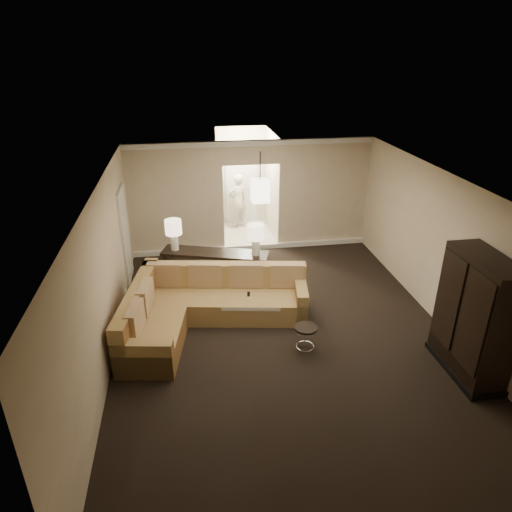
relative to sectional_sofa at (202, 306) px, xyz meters
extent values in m
plane|color=black|center=(1.45, -0.65, -0.38)|extent=(8.00, 8.00, 0.00)
cube|color=#BDAC8F|center=(1.45, 3.35, 1.02)|extent=(6.00, 0.04, 2.80)
cube|color=#BDAC8F|center=(1.45, -4.65, 1.02)|extent=(6.00, 0.04, 2.80)
cube|color=#BDAC8F|center=(-1.55, -0.65, 1.02)|extent=(0.04, 8.00, 2.80)
cube|color=#BDAC8F|center=(4.45, -0.65, 1.02)|extent=(0.04, 8.00, 2.80)
cube|color=white|center=(1.45, -0.65, 2.42)|extent=(6.00, 8.00, 0.02)
cube|color=silver|center=(1.45, 3.30, 2.35)|extent=(6.00, 0.10, 0.12)
cube|color=silver|center=(1.45, 3.30, -0.32)|extent=(6.00, 0.10, 0.12)
cube|color=white|center=(-1.52, 2.15, 0.67)|extent=(0.05, 0.90, 2.10)
cube|color=beige|center=(1.45, 4.35, -0.38)|extent=(1.40, 2.00, 0.01)
cube|color=beige|center=(0.75, 4.35, 1.02)|extent=(0.04, 2.00, 2.80)
cube|color=beige|center=(2.15, 4.35, 1.02)|extent=(0.04, 2.00, 2.80)
cube|color=beige|center=(1.45, 5.35, 1.02)|extent=(1.40, 0.04, 2.80)
cube|color=white|center=(1.45, 5.32, 0.67)|extent=(0.90, 0.05, 2.10)
cube|color=brown|center=(0.44, 0.28, -0.16)|extent=(3.33, 1.49, 0.45)
cube|color=brown|center=(-0.88, -0.75, -0.16)|extent=(1.20, 1.64, 0.45)
cube|color=brown|center=(0.50, 0.63, 0.31)|extent=(3.21, 0.80, 0.49)
cube|color=brown|center=(-1.14, -0.16, 0.31)|extent=(0.69, 2.58, 0.49)
cube|color=brown|center=(1.91, 0.02, -0.05)|extent=(0.37, 0.99, 0.66)
cube|color=brown|center=(-0.99, -1.38, -0.05)|extent=(0.99, 0.37, 0.66)
cube|color=#A58358|center=(-0.67, 0.77, 0.33)|extent=(0.68, 0.28, 0.49)
cube|color=#A58358|center=(0.12, 0.64, 0.33)|extent=(0.68, 0.28, 0.49)
cube|color=#A58358|center=(0.91, 0.50, 0.33)|extent=(0.68, 0.28, 0.49)
cube|color=#A58358|center=(1.70, 0.36, 0.33)|extent=(0.68, 0.28, 0.49)
cube|color=#A58358|center=(-0.99, -0.07, 0.33)|extent=(0.28, 0.66, 0.49)
cube|color=#A58358|center=(-1.12, -0.81, 0.33)|extent=(0.28, 0.66, 0.49)
cube|color=white|center=(0.98, 0.24, -0.20)|extent=(1.14, 1.14, 0.37)
cube|color=white|center=(0.98, 0.24, 0.02)|extent=(1.26, 1.26, 0.07)
cube|color=black|center=(0.92, 0.20, 0.06)|extent=(0.08, 0.18, 0.02)
cube|color=beige|center=(1.17, 0.38, 0.06)|extent=(0.29, 0.36, 0.01)
cube|color=black|center=(0.37, 1.35, 0.46)|extent=(2.30, 1.17, 0.06)
cube|color=black|center=(-0.61, 1.66, 0.03)|extent=(0.22, 0.46, 0.82)
cube|color=black|center=(1.35, 1.04, 0.03)|extent=(0.22, 0.46, 0.82)
cube|color=black|center=(0.37, 1.35, -0.26)|extent=(2.19, 1.09, 0.04)
cube|color=black|center=(4.15, -2.03, 0.63)|extent=(0.56, 1.36, 2.04)
cube|color=black|center=(3.86, -2.37, 0.78)|extent=(0.03, 0.60, 1.55)
cube|color=black|center=(3.86, -1.69, 0.78)|extent=(0.03, 0.60, 1.55)
cube|color=black|center=(4.15, -2.03, -0.34)|extent=(0.60, 1.42, 0.10)
cylinder|color=black|center=(1.72, -1.12, 0.08)|extent=(0.39, 0.39, 0.04)
torus|color=silver|center=(1.72, -1.12, -0.30)|extent=(0.32, 0.32, 0.02)
cylinder|color=silver|center=(1.87, -1.10, -0.15)|extent=(0.02, 0.02, 0.46)
cylinder|color=silver|center=(1.62, -1.00, -0.15)|extent=(0.02, 0.02, 0.46)
cylinder|color=silver|center=(1.66, -1.26, -0.15)|extent=(0.02, 0.02, 0.46)
cylinder|color=white|center=(-0.46, 1.61, 0.67)|extent=(0.16, 0.16, 0.36)
cylinder|color=#FFE8BF|center=(-0.46, 1.61, 1.00)|extent=(0.35, 0.35, 0.31)
cylinder|color=white|center=(1.20, 1.09, 0.67)|extent=(0.16, 0.16, 0.36)
cylinder|color=#FFE8BF|center=(1.20, 1.09, 1.00)|extent=(0.35, 0.35, 0.31)
cylinder|color=black|center=(1.45, 2.05, 2.12)|extent=(0.02, 0.02, 0.60)
cube|color=#FAEEC3|center=(1.45, 2.05, 1.57)|extent=(0.38, 0.38, 0.48)
imported|color=beige|center=(1.29, 4.95, 0.48)|extent=(0.74, 0.62, 1.73)
camera|label=1|loc=(-0.14, -7.41, 4.47)|focal=32.00mm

